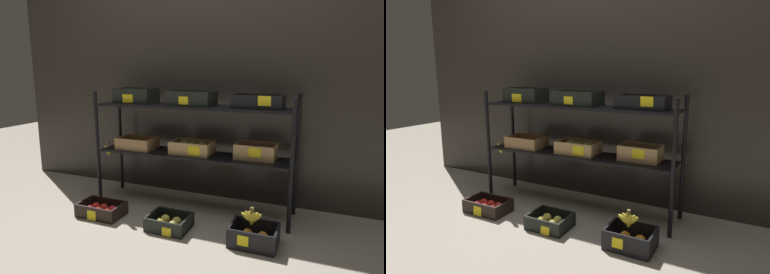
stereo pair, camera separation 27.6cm
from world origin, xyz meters
The scene contains 7 objects.
ground_plane centered at (0.00, 0.00, 0.00)m, with size 10.00×10.00×0.00m, color gray.
storefront_wall centered at (0.00, 0.37, 1.07)m, with size 4.04×0.12×2.14m, color #2D2823.
display_rack centered at (-0.01, 0.01, 0.68)m, with size 1.75×0.38×1.00m.
crate_ground_apple_red centered at (-0.61, -0.44, 0.04)m, with size 0.36×0.23×0.11m.
crate_ground_apple_gold centered at (0.00, -0.44, 0.04)m, with size 0.30×0.25×0.11m.
crate_ground_orange centered at (0.62, -0.43, 0.05)m, with size 0.32×0.24×0.14m.
banana_bunch_loose centered at (0.61, -0.43, 0.19)m, with size 0.15×0.04×0.13m.
Camera 2 is at (1.28, -2.39, 1.15)m, focal length 31.54 mm.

